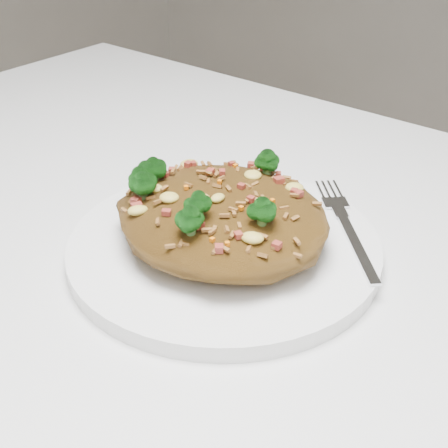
% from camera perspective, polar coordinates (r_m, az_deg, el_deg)
% --- Properties ---
extents(dining_table, '(1.20, 0.80, 0.75)m').
position_cam_1_polar(dining_table, '(0.53, 1.28, -14.89)').
color(dining_table, silver).
rests_on(dining_table, ground).
extents(plate, '(0.25, 0.25, 0.01)m').
position_cam_1_polar(plate, '(0.51, -0.00, -2.09)').
color(plate, white).
rests_on(plate, dining_table).
extents(fried_rice, '(0.18, 0.16, 0.07)m').
position_cam_1_polar(fried_rice, '(0.49, -0.13, 1.44)').
color(fried_rice, brown).
rests_on(fried_rice, plate).
extents(fork, '(0.12, 0.13, 0.00)m').
position_cam_1_polar(fork, '(0.53, 11.39, -0.67)').
color(fork, silver).
rests_on(fork, plate).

